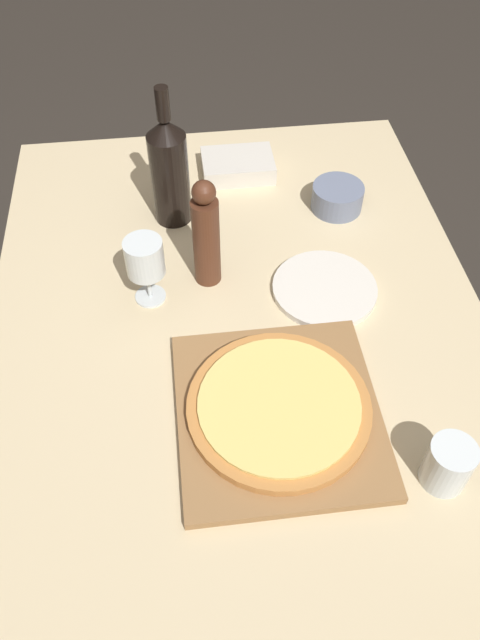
% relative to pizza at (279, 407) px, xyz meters
% --- Properties ---
extents(ground_plane, '(12.00, 12.00, 0.00)m').
position_rel_pizza_xyz_m(ground_plane, '(-0.04, 0.20, -0.80)').
color(ground_plane, '#2D2823').
extents(dining_table, '(0.98, 1.38, 0.77)m').
position_rel_pizza_xyz_m(dining_table, '(-0.04, 0.20, -0.12)').
color(dining_table, '#CCB78E').
rests_on(dining_table, ground_plane).
extents(cutting_board, '(0.35, 0.37, 0.02)m').
position_rel_pizza_xyz_m(cutting_board, '(0.00, 0.00, -0.02)').
color(cutting_board, olive).
rests_on(cutting_board, dining_table).
extents(pizza, '(0.32, 0.32, 0.02)m').
position_rel_pizza_xyz_m(pizza, '(0.00, 0.00, 0.00)').
color(pizza, '#BC7A3D').
rests_on(pizza, cutting_board).
extents(wine_bottle, '(0.08, 0.08, 0.32)m').
position_rel_pizza_xyz_m(wine_bottle, '(-0.15, 0.55, 0.10)').
color(wine_bottle, black).
rests_on(wine_bottle, dining_table).
extents(pepper_mill, '(0.05, 0.05, 0.24)m').
position_rel_pizza_xyz_m(pepper_mill, '(-0.09, 0.35, 0.09)').
color(pepper_mill, '#4C2819').
rests_on(pepper_mill, dining_table).
extents(wine_glass, '(0.08, 0.08, 0.15)m').
position_rel_pizza_xyz_m(wine_glass, '(-0.21, 0.31, 0.08)').
color(wine_glass, silver).
rests_on(wine_glass, dining_table).
extents(small_bowl, '(0.12, 0.12, 0.06)m').
position_rel_pizza_xyz_m(small_bowl, '(0.22, 0.54, 0.00)').
color(small_bowl, slate).
rests_on(small_bowl, dining_table).
extents(drinking_tumbler, '(0.07, 0.07, 0.09)m').
position_rel_pizza_xyz_m(drinking_tumbler, '(0.24, -0.15, 0.02)').
color(drinking_tumbler, silver).
rests_on(drinking_tumbler, dining_table).
extents(dinner_plate, '(0.21, 0.21, 0.01)m').
position_rel_pizza_xyz_m(dinner_plate, '(0.14, 0.28, -0.02)').
color(dinner_plate, silver).
rests_on(dinner_plate, dining_table).
extents(food_container, '(0.17, 0.12, 0.04)m').
position_rel_pizza_xyz_m(food_container, '(0.01, 0.70, -0.01)').
color(food_container, beige).
rests_on(food_container, dining_table).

